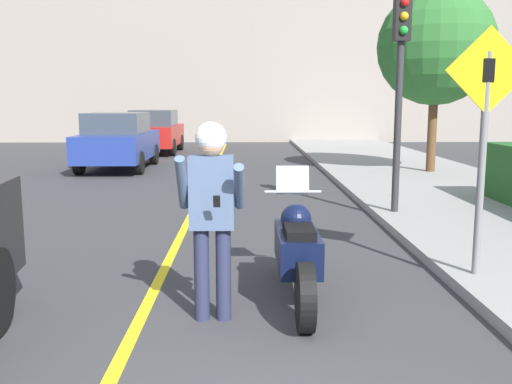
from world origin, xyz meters
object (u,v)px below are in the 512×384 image
(motorcycle, at_px, (297,251))
(person_biker, at_px, (212,199))
(street_tree, at_px, (436,47))
(parked_car_red, at_px, (155,131))
(parked_car_blue, at_px, (118,141))
(traffic_light, at_px, (400,62))
(crossing_sign, at_px, (484,128))

(motorcycle, bearing_deg, person_biker, -146.17)
(street_tree, xyz_separation_m, parked_car_red, (-8.58, 7.19, -2.57))
(parked_car_blue, bearing_deg, traffic_light, -49.46)
(parked_car_blue, relative_size, parked_car_red, 1.00)
(motorcycle, distance_m, parked_car_red, 17.38)
(person_biker, xyz_separation_m, crossing_sign, (2.82, 0.95, 0.59))
(street_tree, bearing_deg, parked_car_blue, 168.95)
(motorcycle, distance_m, street_tree, 11.08)
(street_tree, height_order, parked_car_red, street_tree)
(traffic_light, bearing_deg, crossing_sign, -90.66)
(crossing_sign, bearing_deg, traffic_light, 89.34)
(crossing_sign, relative_size, street_tree, 0.55)
(crossing_sign, xyz_separation_m, traffic_light, (0.04, 3.59, 0.93))
(motorcycle, xyz_separation_m, person_biker, (-0.82, -0.55, 0.63))
(crossing_sign, distance_m, street_tree, 9.78)
(person_biker, height_order, crossing_sign, crossing_sign)
(person_biker, bearing_deg, traffic_light, 57.74)
(motorcycle, distance_m, crossing_sign, 2.37)
(parked_car_blue, xyz_separation_m, parked_car_red, (0.22, 5.47, 0.00))
(traffic_light, distance_m, parked_car_blue, 9.94)
(motorcycle, xyz_separation_m, parked_car_red, (-4.09, 16.89, 0.35))
(person_biker, relative_size, traffic_light, 0.51)
(crossing_sign, height_order, parked_car_red, crossing_sign)
(motorcycle, bearing_deg, street_tree, 65.16)
(motorcycle, xyz_separation_m, parked_car_blue, (-4.31, 11.42, 0.35))
(motorcycle, relative_size, crossing_sign, 0.86)
(motorcycle, bearing_deg, parked_car_red, 103.61)
(motorcycle, xyz_separation_m, traffic_light, (2.04, 3.99, 2.14))
(person_biker, distance_m, street_tree, 11.77)
(motorcycle, distance_m, parked_car_blue, 12.21)
(parked_car_red, bearing_deg, motorcycle, -76.39)
(traffic_light, height_order, parked_car_red, traffic_light)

